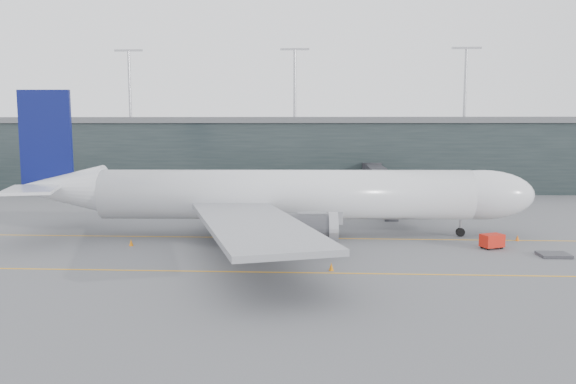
{
  "coord_description": "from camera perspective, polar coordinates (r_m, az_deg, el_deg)",
  "views": [
    {
      "loc": [
        9.95,
        -70.43,
        13.47
      ],
      "look_at": [
        6.38,
        -4.0,
        5.6
      ],
      "focal_mm": 35.0,
      "sensor_mm": 36.0,
      "label": 1
    }
  ],
  "objects": [
    {
      "name": "ground",
      "position": [
        72.4,
        -4.89,
        -4.0
      ],
      "size": [
        320.0,
        320.0,
        0.0
      ],
      "primitive_type": "plane",
      "color": "#56565A",
      "rests_on": "ground"
    },
    {
      "name": "taxiline_a",
      "position": [
        68.51,
        -5.35,
        -4.61
      ],
      "size": [
        160.0,
        0.25,
        0.02
      ],
      "primitive_type": "cube",
      "color": "orange",
      "rests_on": "ground"
    },
    {
      "name": "taxiline_b",
      "position": [
        53.14,
        -7.9,
        -7.99
      ],
      "size": [
        160.0,
        0.25,
        0.02
      ],
      "primitive_type": "cube",
      "color": "orange",
      "rests_on": "ground"
    },
    {
      "name": "taxiline_lead_main",
      "position": [
        91.56,
        -0.06,
        -1.7
      ],
      "size": [
        0.25,
        60.0,
        0.02
      ],
      "primitive_type": "cube",
      "color": "orange",
      "rests_on": "ground"
    },
    {
      "name": "terminal",
      "position": [
        128.95,
        -1.36,
        4.15
      ],
      "size": [
        240.0,
        36.0,
        29.0
      ],
      "color": "black",
      "rests_on": "ground"
    },
    {
      "name": "main_aircraft",
      "position": [
        68.33,
        -0.6,
        -0.38
      ],
      "size": [
        63.3,
        59.52,
        17.77
      ],
      "rotation": [
        0.0,
        0.0,
        0.04
      ],
      "color": "silver",
      "rests_on": "ground"
    },
    {
      "name": "jet_bridge",
      "position": [
        94.34,
        9.44,
        1.3
      ],
      "size": [
        3.84,
        43.76,
        6.24
      ],
      "rotation": [
        0.0,
        0.0,
        -0.0
      ],
      "color": "#27262B",
      "rests_on": "ground"
    },
    {
      "name": "gse_cart",
      "position": [
        65.93,
        20.02,
        -4.66
      ],
      "size": [
        2.77,
        2.34,
        1.61
      ],
      "rotation": [
        0.0,
        0.0,
        0.42
      ],
      "color": "red",
      "rests_on": "ground"
    },
    {
      "name": "baggage_dolly",
      "position": [
        64.63,
        25.39,
        -5.78
      ],
      "size": [
        3.06,
        2.46,
        0.3
      ],
      "primitive_type": "cube",
      "rotation": [
        0.0,
        0.0,
        0.01
      ],
      "color": "#353439",
      "rests_on": "ground"
    },
    {
      "name": "uld_a",
      "position": [
        83.62,
        -7.48,
        -1.92
      ],
      "size": [
        2.31,
        2.03,
        1.8
      ],
      "rotation": [
        0.0,
        0.0,
        0.26
      ],
      "color": "#3A3A3F",
      "rests_on": "ground"
    },
    {
      "name": "uld_b",
      "position": [
        83.77,
        -5.59,
        -1.91
      ],
      "size": [
        1.95,
        1.59,
        1.73
      ],
      "rotation": [
        0.0,
        0.0,
        -0.03
      ],
      "color": "#3A3A3F",
      "rests_on": "ground"
    },
    {
      "name": "uld_c",
      "position": [
        81.71,
        -4.26,
        -2.15
      ],
      "size": [
        1.84,
        1.48,
        1.64
      ],
      "rotation": [
        0.0,
        0.0,
        0.02
      ],
      "color": "#3A3A3F",
      "rests_on": "ground"
    },
    {
      "name": "cone_nose",
      "position": [
        71.48,
        22.28,
        -4.34
      ],
      "size": [
        0.44,
        0.44,
        0.7
      ],
      "primitive_type": "cone",
      "color": "orange",
      "rests_on": "ground"
    },
    {
      "name": "cone_wing_stbd",
      "position": [
        52.97,
        4.42,
        -7.58
      ],
      "size": [
        0.48,
        0.48,
        0.76
      ],
      "primitive_type": "cone",
      "color": "orange",
      "rests_on": "ground"
    },
    {
      "name": "cone_wing_port",
      "position": [
        81.99,
        2.2,
        -2.48
      ],
      "size": [
        0.41,
        0.41,
        0.65
      ],
      "primitive_type": "cone",
      "color": "orange",
      "rests_on": "ground"
    },
    {
      "name": "cone_tail",
      "position": [
        65.86,
        -15.66,
        -4.96
      ],
      "size": [
        0.49,
        0.49,
        0.78
      ],
      "primitive_type": "cone",
      "color": "orange",
      "rests_on": "ground"
    }
  ]
}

